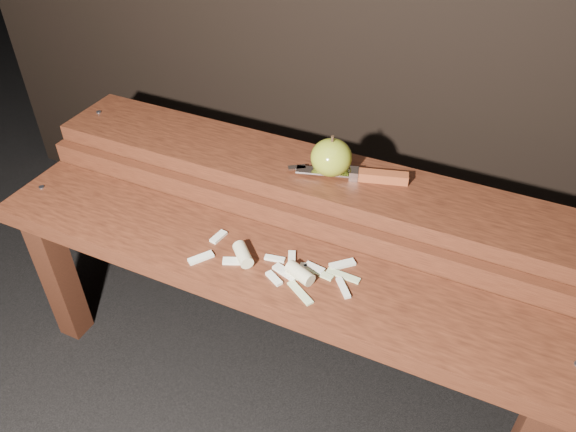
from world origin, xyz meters
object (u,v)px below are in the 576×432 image
at_px(knife, 367,175).
at_px(apple, 331,157).
at_px(bench_rear_tier, 308,201).
at_px(bench_front_tier, 262,289).

bearing_deg(knife, apple, -172.39).
distance_m(bench_rear_tier, apple, 0.13).
bearing_deg(bench_rear_tier, bench_front_tier, -90.00).
relative_size(bench_rear_tier, knife, 4.94).
relative_size(apple, knife, 0.36).
xyz_separation_m(bench_rear_tier, apple, (0.05, 0.00, 0.12)).
xyz_separation_m(bench_front_tier, knife, (0.12, 0.24, 0.16)).
distance_m(bench_rear_tier, knife, 0.16).
bearing_deg(bench_front_tier, bench_rear_tier, 90.00).
distance_m(bench_front_tier, knife, 0.31).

